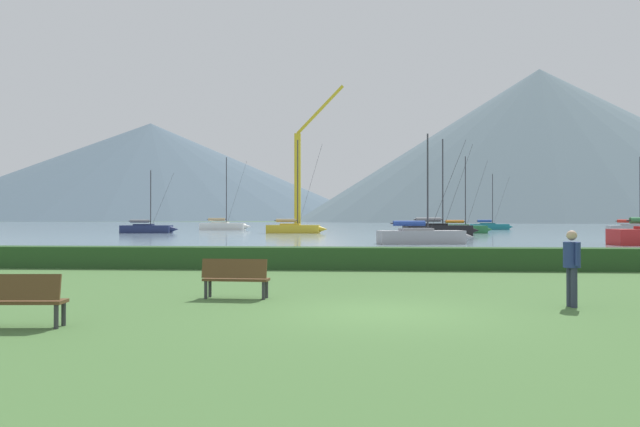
{
  "coord_description": "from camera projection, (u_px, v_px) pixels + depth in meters",
  "views": [
    {
      "loc": [
        -0.33,
        -12.95,
        1.93
      ],
      "look_at": [
        -6.21,
        69.32,
        2.43
      ],
      "focal_mm": 36.12,
      "sensor_mm": 36.0,
      "label": 1
    }
  ],
  "objects": [
    {
      "name": "dock_crane",
      "position": [
        300.0,
        186.0,
        85.78
      ],
      "size": [
        7.19,
        2.0,
        19.56
      ],
      "color": "#333338",
      "rests_on": "ground_plane"
    },
    {
      "name": "sailboat_slip_6",
      "position": [
        438.0,
        229.0,
        67.76
      ],
      "size": [
        8.24,
        3.61,
        10.21
      ],
      "rotation": [
        0.0,
        0.0,
        0.18
      ],
      "color": "black",
      "rests_on": "harbor_water"
    },
    {
      "name": "sailboat_slip_4",
      "position": [
        490.0,
        226.0,
        100.52
      ],
      "size": [
        6.69,
        2.47,
        8.74
      ],
      "rotation": [
        0.0,
        0.0,
        0.09
      ],
      "color": "#19707A",
      "rests_on": "harbor_water"
    },
    {
      "name": "park_bench_under_tree",
      "position": [
        18.0,
        298.0,
        11.19
      ],
      "size": [
        1.59,
        0.6,
        0.95
      ],
      "rotation": [
        0.0,
        0.0,
        0.08
      ],
      "color": "brown",
      "rests_on": "ground_plane"
    },
    {
      "name": "ground_plane",
      "position": [
        382.0,
        313.0,
        12.88
      ],
      "size": [
        1000.0,
        1000.0,
        0.0
      ],
      "primitive_type": "plane",
      "color": "#477038"
    },
    {
      "name": "sailboat_slip_3",
      "position": [
        294.0,
        228.0,
        78.37
      ],
      "size": [
        7.43,
        2.41,
        11.39
      ],
      "rotation": [
        0.0,
        0.0,
        -0.03
      ],
      "color": "gold",
      "rests_on": "harbor_water"
    },
    {
      "name": "person_standing_walker",
      "position": [
        572.0,
        262.0,
        13.83
      ],
      "size": [
        0.36,
        0.56,
        1.65
      ],
      "rotation": [
        0.0,
        0.0,
        0.19
      ],
      "color": "#2D3347",
      "rests_on": "ground_plane"
    },
    {
      "name": "park_bench_near_path",
      "position": [
        236.0,
        276.0,
        15.22
      ],
      "size": [
        1.58,
        0.56,
        0.95
      ],
      "rotation": [
        0.0,
        0.0,
        -0.06
      ],
      "color": "brown",
      "rests_on": "ground_plane"
    },
    {
      "name": "sailboat_slip_9",
      "position": [
        223.0,
        226.0,
        98.06
      ],
      "size": [
        7.75,
        2.31,
        11.11
      ],
      "rotation": [
        0.0,
        0.0,
        -0.0
      ],
      "color": "white",
      "rests_on": "harbor_water"
    },
    {
      "name": "hedge_line",
      "position": [
        375.0,
        258.0,
        23.86
      ],
      "size": [
        80.0,
        1.2,
        0.82
      ],
      "primitive_type": "cube",
      "color": "#284C23",
      "rests_on": "ground_plane"
    },
    {
      "name": "distant_hill_west_ridge",
      "position": [
        540.0,
        145.0,
        313.67
      ],
      "size": [
        239.74,
        239.74,
        74.52
      ],
      "primitive_type": "cone",
      "color": "slate",
      "rests_on": "ground_plane"
    },
    {
      "name": "sailboat_slip_5",
      "position": [
        462.0,
        229.0,
        77.93
      ],
      "size": [
        6.93,
        2.81,
        9.33
      ],
      "rotation": [
        0.0,
        0.0,
        0.14
      ],
      "color": "#236B38",
      "rests_on": "harbor_water"
    },
    {
      "name": "sailboat_slip_0",
      "position": [
        147.0,
        228.0,
        78.92
      ],
      "size": [
        7.06,
        2.27,
        7.72
      ],
      "rotation": [
        0.0,
        0.0,
        0.03
      ],
      "color": "navy",
      "rests_on": "harbor_water"
    },
    {
      "name": "distant_hill_east_ridge",
      "position": [
        150.0,
        172.0,
        440.59
      ],
      "size": [
        311.02,
        311.02,
        66.52
      ],
      "primitive_type": "cone",
      "color": "#4C6070",
      "rests_on": "ground_plane"
    },
    {
      "name": "sailboat_slip_2",
      "position": [
        636.0,
        229.0,
        76.43
      ],
      "size": [
        7.22,
        2.63,
        9.15
      ],
      "rotation": [
        0.0,
        0.0,
        -0.09
      ],
      "color": "#9E9EA3",
      "rests_on": "harbor_water"
    },
    {
      "name": "harbor_water",
      "position": [
        367.0,
        226.0,
        149.53
      ],
      "size": [
        320.0,
        246.0,
        0.0
      ],
      "primitive_type": "cube",
      "color": "gray",
      "rests_on": "ground_plane"
    },
    {
      "name": "sailboat_slip_10",
      "position": [
        422.0,
        236.0,
        46.83
      ],
      "size": [
        7.28,
        3.23,
        8.05
      ],
      "rotation": [
        0.0,
        0.0,
        0.19
      ],
      "color": "#9E9EA3",
      "rests_on": "harbor_water"
    },
    {
      "name": "distant_hill_central_peak",
      "position": [
        540.0,
        179.0,
        411.87
      ],
      "size": [
        215.71,
        215.71,
        53.19
      ],
      "primitive_type": "cone",
      "color": "slate",
      "rests_on": "ground_plane"
    }
  ]
}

